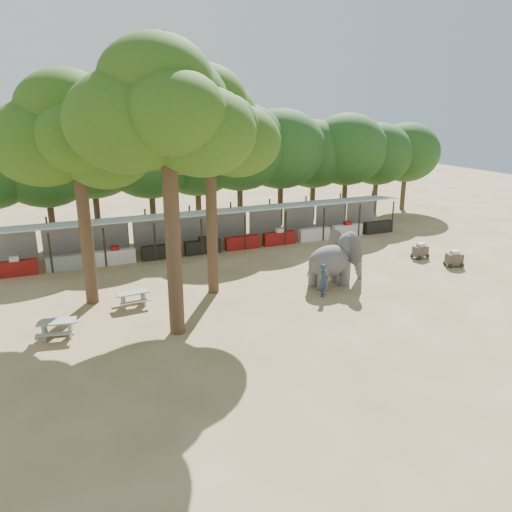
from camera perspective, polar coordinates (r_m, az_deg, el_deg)
name	(u,v)px	position (r m, az deg, el deg)	size (l,w,h in m)	color
ground	(321,327)	(22.52, 7.48, -8.01)	(100.00, 100.00, 0.00)	brown
vendor_stalls	(218,231)	(34.06, -4.38, 2.87)	(28.00, 2.99, 2.80)	#A6A8AD
yard_tree_left	(72,133)	(24.68, -20.28, 13.05)	(7.10, 6.90, 11.02)	#332316
yard_tree_center	(162,111)	(20.13, -10.71, 15.99)	(7.10, 6.90, 12.04)	#332316
yard_tree_back	(205,124)	(24.80, -5.82, 14.78)	(7.10, 6.90, 11.36)	#332316
backdrop_trees	(194,159)	(38.16, -7.12, 10.92)	(46.46, 5.95, 8.33)	#332316
elephant	(336,259)	(27.34, 9.17, -0.34)	(3.77, 2.85, 2.84)	#474444
handler	(324,280)	(25.67, 7.73, -2.74)	(0.62, 0.41, 1.73)	#26384C
picnic_table_near	(57,327)	(22.74, -21.77, -7.51)	(1.78, 1.66, 0.77)	gray
picnic_table_far	(133,297)	(25.05, -13.88, -4.54)	(1.56, 1.43, 0.73)	gray
cart_front	(454,259)	(32.47, 21.72, -0.28)	(1.19, 0.95, 1.01)	#3B312A
cart_back	(420,251)	(33.50, 18.28, 0.58)	(1.08, 0.77, 1.00)	#3B312A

